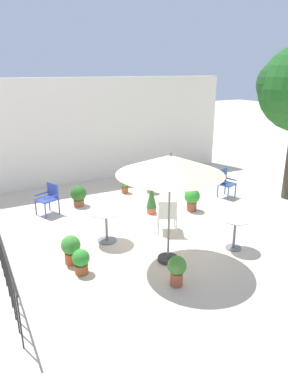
% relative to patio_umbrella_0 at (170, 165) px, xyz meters
% --- Properties ---
extents(ground_plane, '(60.00, 60.00, 0.00)m').
position_rel_patio_umbrella_0_xyz_m(ground_plane, '(0.47, 1.67, -2.10)').
color(ground_plane, beige).
extents(villa_facade, '(11.03, 0.30, 3.62)m').
position_rel_patio_umbrella_0_xyz_m(villa_facade, '(0.47, 6.39, -0.29)').
color(villa_facade, white).
rests_on(villa_facade, ground).
extents(patio_umbrella_0, '(2.15, 2.15, 2.37)m').
position_rel_patio_umbrella_0_xyz_m(patio_umbrella_0, '(0.00, 0.00, 0.00)').
color(patio_umbrella_0, '#2D2D2D').
rests_on(patio_umbrella_0, ground).
extents(cafe_table_0, '(0.65, 0.65, 0.74)m').
position_rel_patio_umbrella_0_xyz_m(cafe_table_0, '(1.60, -0.22, -1.59)').
color(cafe_table_0, white).
rests_on(cafe_table_0, ground).
extents(cafe_table_1, '(0.82, 0.82, 0.78)m').
position_rel_patio_umbrella_0_xyz_m(cafe_table_1, '(-0.82, 1.45, -1.55)').
color(cafe_table_1, white).
rests_on(cafe_table_1, ground).
extents(patio_chair_0, '(0.65, 0.66, 0.87)m').
position_rel_patio_umbrella_0_xyz_m(patio_chair_0, '(0.69, 1.20, -1.59)').
color(patio_chair_0, silver).
rests_on(patio_chair_0, ground).
extents(patio_chair_1, '(0.64, 0.64, 0.86)m').
position_rel_patio_umbrella_0_xyz_m(patio_chair_1, '(-1.60, 3.78, -1.59)').
color(patio_chair_1, '#32489C').
rests_on(patio_chair_1, ground).
extents(patio_chair_2, '(0.56, 0.53, 0.91)m').
position_rel_patio_umbrella_0_xyz_m(patio_chair_2, '(3.68, 2.61, -1.58)').
color(patio_chair_2, '#2F518E').
rests_on(patio_chair_2, ground).
extents(potted_plant_0, '(0.35, 0.35, 0.52)m').
position_rel_patio_umbrella_0_xyz_m(potted_plant_0, '(-1.79, 0.37, -1.81)').
color(potted_plant_0, '#9D4F2C').
rests_on(potted_plant_0, ground).
extents(potted_plant_1, '(0.29, 0.29, 0.82)m').
position_rel_patio_umbrella_0_xyz_m(potted_plant_1, '(0.95, 2.47, -1.67)').
color(potted_plant_1, '#CD613D').
rests_on(potted_plant_1, ground).
extents(potted_plant_2, '(0.36, 0.36, 0.60)m').
position_rel_patio_umbrella_0_xyz_m(potted_plant_2, '(-0.33, -0.85, -1.75)').
color(potted_plant_2, '#9B4D32').
rests_on(potted_plant_2, ground).
extents(potted_plant_3, '(0.45, 0.43, 0.58)m').
position_rel_patio_umbrella_0_xyz_m(potted_plant_3, '(2.95, 3.55, -1.79)').
color(potted_plant_3, '#B04B37').
rests_on(potted_plant_3, ground).
extents(potted_plant_4, '(0.44, 0.44, 0.66)m').
position_rel_patio_umbrella_0_xyz_m(potted_plant_4, '(2.08, 2.12, -1.72)').
color(potted_plant_4, '#954D38').
rests_on(potted_plant_4, ground).
extents(potted_plant_5, '(0.30, 0.30, 0.50)m').
position_rel_patio_umbrella_0_xyz_m(potted_plant_5, '(1.01, 4.41, -1.82)').
color(potted_plant_5, '#AC5431').
rests_on(potted_plant_5, ground).
extents(potted_plant_6, '(0.47, 0.47, 0.62)m').
position_rel_patio_umbrella_0_xyz_m(potted_plant_6, '(-0.69, 3.98, -1.76)').
color(potted_plant_6, '#A35135').
rests_on(potted_plant_6, ground).
extents(potted_plant_7, '(0.41, 0.41, 0.63)m').
position_rel_patio_umbrella_0_xyz_m(potted_plant_7, '(-1.85, 0.84, -1.74)').
color(potted_plant_7, '#B15029').
rests_on(potted_plant_7, ground).
extents(potted_plant_8, '(0.34, 0.34, 0.59)m').
position_rel_patio_umbrella_0_xyz_m(potted_plant_8, '(1.76, 4.03, -1.75)').
color(potted_plant_8, '#C6613B').
rests_on(potted_plant_8, ground).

